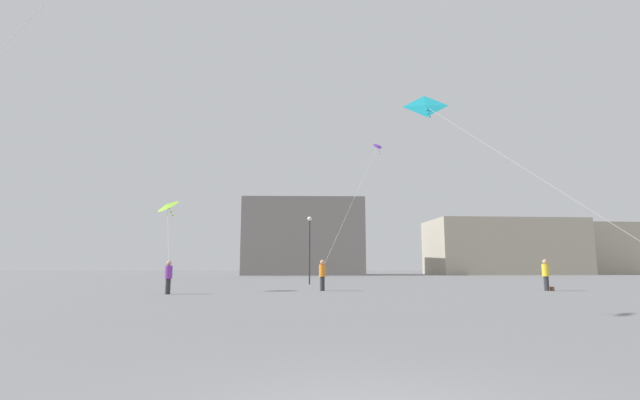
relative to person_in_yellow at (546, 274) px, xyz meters
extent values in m
cylinder|color=#2D2D33|center=(0.00, 0.00, -0.60)|extent=(0.28, 0.28, 0.85)
cylinder|color=yellow|center=(0.00, 0.00, 0.20)|extent=(0.41, 0.41, 0.74)
sphere|color=tan|center=(0.00, 0.00, 0.70)|extent=(0.28, 0.28, 0.28)
cylinder|color=#2D2D33|center=(-13.44, 0.39, -0.61)|extent=(0.27, 0.27, 0.84)
cylinder|color=orange|center=(-13.44, 0.39, 0.18)|extent=(0.40, 0.40, 0.73)
sphere|color=tan|center=(-13.44, 0.39, 0.68)|extent=(0.27, 0.27, 0.27)
cylinder|color=#2D2D33|center=(-21.70, -2.58, -0.62)|extent=(0.26, 0.26, 0.80)
cylinder|color=purple|center=(-21.70, -2.58, 0.12)|extent=(0.38, 0.38, 0.69)
sphere|color=tan|center=(-21.70, -2.58, 0.60)|extent=(0.26, 0.26, 0.26)
cone|color=#8CD12D|center=(-22.73, 0.00, 4.05)|extent=(1.80, 1.79, 0.89)
sphere|color=#8CD12D|center=(-22.61, -0.06, 3.84)|extent=(0.10, 0.10, 0.10)
sphere|color=#8CD12D|center=(-22.48, -0.12, 3.63)|extent=(0.10, 0.10, 0.10)
sphere|color=#8CD12D|center=(-22.35, -0.18, 3.42)|extent=(0.10, 0.10, 0.10)
cylinder|color=silver|center=(-22.22, -1.29, 2.16)|extent=(1.05, 2.59, 3.78)
cone|color=purple|center=(-8.08, 11.60, 11.05)|extent=(1.05, 0.98, 0.64)
sphere|color=purple|center=(-8.00, 11.71, 10.84)|extent=(0.10, 0.10, 0.10)
sphere|color=purple|center=(-7.91, 11.83, 10.63)|extent=(0.10, 0.10, 0.10)
sphere|color=purple|center=(-7.83, 11.94, 10.42)|extent=(0.10, 0.10, 0.10)
cylinder|color=silver|center=(-10.76, 5.99, 5.66)|extent=(5.38, 11.23, 10.79)
pyramid|color=#1EB2C6|center=(-8.96, -7.24, 7.73)|extent=(1.53, 0.65, 0.90)
sphere|color=#1EB2C6|center=(-8.94, -7.36, 7.51)|extent=(0.10, 0.10, 0.10)
sphere|color=#1EB2C6|center=(-8.92, -7.49, 7.30)|extent=(0.10, 0.10, 0.10)
sphere|color=#1EB2C6|center=(-8.90, -7.63, 7.09)|extent=(0.10, 0.10, 0.10)
cylinder|color=silver|center=(-5.41, -9.73, 4.00)|extent=(7.12, 5.04, 7.45)
cube|color=gray|center=(-14.81, 50.21, 5.27)|extent=(19.84, 13.12, 12.58)
cube|color=#B2A893|center=(21.19, 53.06, 3.83)|extent=(26.58, 13.73, 9.71)
cube|color=#B2A893|center=(39.19, 62.73, 3.83)|extent=(19.86, 18.39, 9.70)
cylinder|color=#2D2D30|center=(-14.13, 9.97, 1.57)|extent=(0.12, 0.12, 5.19)
sphere|color=#EAE5C6|center=(-14.13, 9.97, 4.32)|extent=(0.36, 0.36, 0.36)
cube|color=brown|center=(0.35, 0.10, -0.90)|extent=(0.17, 0.33, 0.24)
camera|label=1|loc=(-14.44, -26.68, 0.44)|focal=25.01mm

